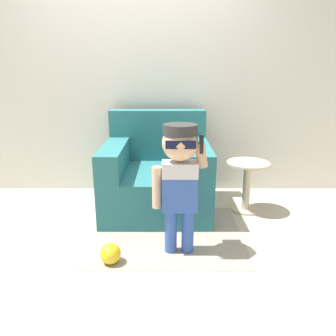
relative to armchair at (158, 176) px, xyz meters
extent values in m
plane|color=#BCB29E|center=(-0.22, -0.16, -0.33)|extent=(10.00, 10.00, 0.00)
cube|color=silver|center=(-0.22, 0.57, 0.97)|extent=(10.00, 0.05, 2.60)
cube|color=#286B70|center=(0.00, -0.05, -0.13)|extent=(1.01, 1.01, 0.41)
cube|color=#286B70|center=(0.00, 0.36, 0.35)|extent=(1.01, 0.19, 0.53)
cube|color=#286B70|center=(-0.40, -0.15, 0.21)|extent=(0.21, 0.82, 0.25)
cube|color=#286B70|center=(0.40, -0.15, 0.21)|extent=(0.21, 0.82, 0.25)
cylinder|color=#3356AD|center=(0.13, -0.87, -0.16)|extent=(0.09, 0.09, 0.35)
cylinder|color=#3356AD|center=(0.26, -0.87, -0.16)|extent=(0.09, 0.09, 0.35)
cube|color=#3356AD|center=(0.19, -0.87, 0.14)|extent=(0.26, 0.15, 0.26)
cube|color=silver|center=(0.19, -0.87, 0.32)|extent=(0.26, 0.15, 0.11)
sphere|color=tan|center=(0.19, -0.87, 0.52)|extent=(0.26, 0.26, 0.26)
cylinder|color=#2D2D2D|center=(0.19, -0.87, 0.61)|extent=(0.24, 0.24, 0.07)
cube|color=#2D2D2D|center=(0.19, -0.75, 0.59)|extent=(0.15, 0.12, 0.01)
cube|color=#0F1433|center=(0.19, -0.99, 0.53)|extent=(0.20, 0.01, 0.06)
cylinder|color=tan|center=(0.03, -0.87, 0.19)|extent=(0.07, 0.07, 0.31)
cylinder|color=tan|center=(0.34, -0.87, 0.43)|extent=(0.10, 0.07, 0.19)
cube|color=black|center=(0.34, -0.89, 0.52)|extent=(0.02, 0.07, 0.13)
cylinder|color=beige|center=(0.88, -0.10, -0.32)|extent=(0.27, 0.27, 0.02)
cylinder|color=beige|center=(0.88, -0.10, -0.09)|extent=(0.07, 0.07, 0.48)
cylinder|color=beige|center=(0.88, -0.10, 0.16)|extent=(0.41, 0.41, 0.02)
cube|color=#9E9384|center=(0.10, -0.59, -0.33)|extent=(1.26, 1.10, 0.01)
sphere|color=yellow|center=(-0.30, -1.03, -0.26)|extent=(0.15, 0.15, 0.15)
camera|label=1|loc=(0.11, -3.10, 0.99)|focal=35.00mm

